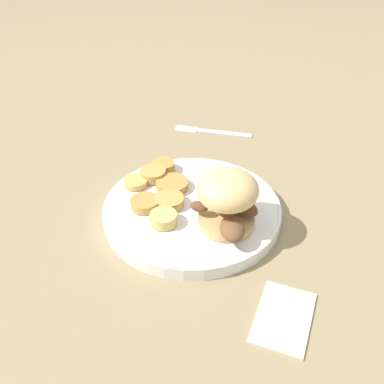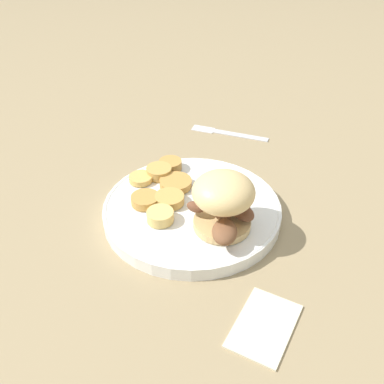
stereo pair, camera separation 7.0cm
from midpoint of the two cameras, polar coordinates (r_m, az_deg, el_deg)
ground_plane at (r=0.73m, az=-2.75°, el=-3.14°), size 4.00×4.00×0.00m
dinner_plate at (r=0.72m, az=-2.78°, el=-2.36°), size 0.29×0.29×0.02m
sandwich at (r=0.65m, az=1.57°, el=-0.94°), size 0.11×0.11×0.09m
potato_round_0 at (r=0.75m, az=-5.22°, el=0.87°), size 0.05×0.05×0.01m
potato_round_1 at (r=0.78m, az=-7.54°, el=2.17°), size 0.04×0.04×0.02m
potato_round_2 at (r=0.80m, az=-6.22°, el=3.17°), size 0.04×0.04×0.02m
potato_round_3 at (r=0.72m, az=-8.81°, el=-1.53°), size 0.05×0.05×0.01m
potato_round_4 at (r=0.72m, az=-5.72°, el=-1.22°), size 0.05×0.05×0.01m
potato_round_5 at (r=0.75m, az=0.05°, el=0.89°), size 0.04×0.04×0.01m
potato_round_6 at (r=0.68m, az=-6.60°, el=-3.47°), size 0.04×0.04×0.02m
potato_round_7 at (r=0.77m, az=-9.78°, el=1.14°), size 0.04×0.04×0.01m
fork at (r=0.96m, az=0.44°, el=7.66°), size 0.17×0.06×0.00m
napkin at (r=0.59m, az=8.15°, el=-15.56°), size 0.08×0.11×0.01m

